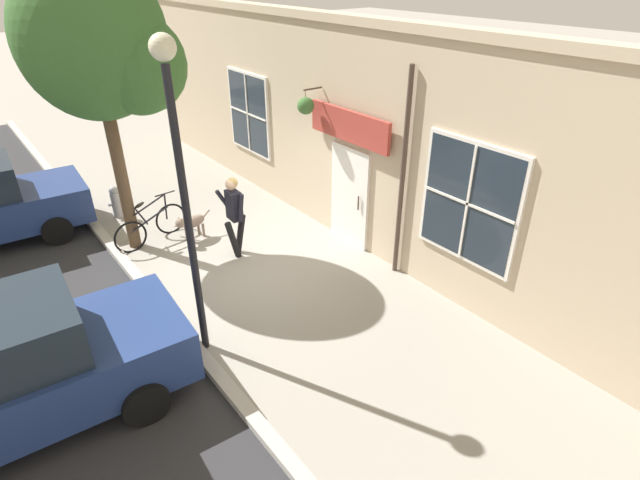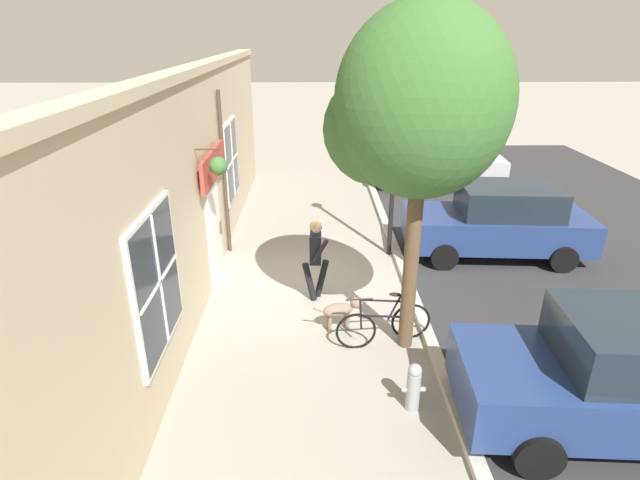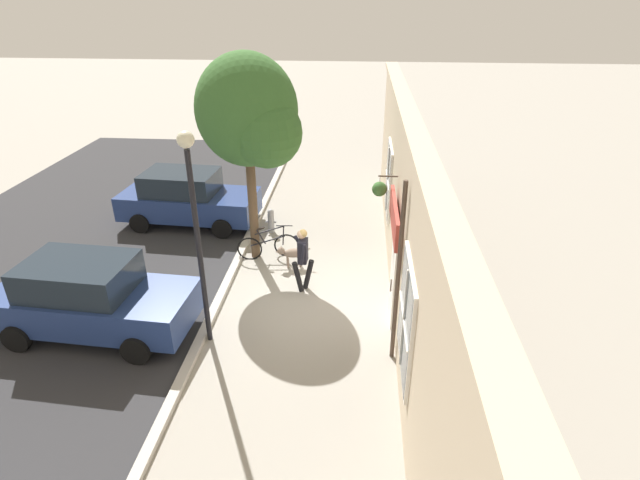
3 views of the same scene
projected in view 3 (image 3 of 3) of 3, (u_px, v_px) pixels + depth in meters
The scene contains 11 objects.
ground_plane at pixel (301, 300), 12.28m from camera, with size 90.00×90.00×0.00m, color gray.
curb_and_road at pixel (73, 289), 12.70m from camera, with size 10.10×28.00×0.12m.
storefront_facade at pixel (404, 220), 11.10m from camera, with size 0.95×18.00×4.47m.
pedestrian_walking at pixel (303, 254), 12.25m from camera, with size 0.55×0.56×1.70m.
dog_on_leash at pixel (291, 253), 13.59m from camera, with size 0.95×0.40×0.63m.
street_tree_by_curb at pixel (252, 116), 12.40m from camera, with size 2.74×2.42×5.56m.
leaning_bicycle at pixel (268, 246), 14.05m from camera, with size 1.70×0.39×1.01m.
parked_car_nearest_curb at pixel (187, 198), 15.90m from camera, with size 4.41×2.15×1.75m.
parked_car_mid_block at pixel (90, 297), 10.79m from camera, with size 4.41×2.15×1.75m.
street_lamp at pixel (195, 212), 9.55m from camera, with size 0.32×0.32×4.61m.
fire_hydrant at pixel (271, 220), 15.54m from camera, with size 0.34×0.20×0.77m.
Camera 3 is at (-1.29, 10.22, 6.86)m, focal length 28.00 mm.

